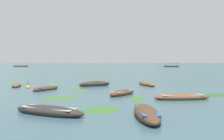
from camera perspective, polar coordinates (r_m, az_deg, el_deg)
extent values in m
plane|color=#385660|center=(1506.09, 1.93, 1.72)|extent=(6000.00, 6000.00, 0.00)
cone|color=#56665B|center=(2382.06, -4.14, 7.69)|extent=(1885.31, 1885.31, 492.14)
cone|color=#4C5B56|center=(2696.26, 22.05, 8.18)|extent=(2236.22, 2236.22, 614.53)
ellipsoid|color=#2D2826|center=(13.63, -14.82, -9.43)|extent=(4.53, 2.74, 0.61)
cube|color=#B7B2A3|center=(13.59, -14.83, -8.68)|extent=(3.26, 1.97, 0.05)
cube|color=#2D2826|center=(13.58, -14.83, -8.47)|extent=(0.37, 0.75, 0.04)
ellipsoid|color=brown|center=(30.29, -21.77, -3.39)|extent=(1.95, 3.39, 0.47)
cube|color=olive|center=(30.28, -21.78, -3.13)|extent=(1.41, 2.44, 0.05)
cube|color=brown|center=(30.27, -21.78, -3.03)|extent=(0.67, 0.29, 0.04)
ellipsoid|color=brown|center=(29.77, 8.21, -3.33)|extent=(2.26, 4.38, 0.54)
cube|color=olive|center=(29.76, 8.21, -3.02)|extent=(1.63, 3.15, 0.05)
cube|color=brown|center=(29.75, 8.21, -2.93)|extent=(0.72, 0.29, 0.04)
ellipsoid|color=#2D2826|center=(28.97, -4.12, -3.35)|extent=(4.11, 3.15, 0.72)
cube|color=olive|center=(28.95, -4.12, -2.93)|extent=(2.96, 2.26, 0.05)
cube|color=#2D2826|center=(28.94, -4.13, -2.83)|extent=(0.50, 0.77, 0.04)
ellipsoid|color=#4C3323|center=(12.64, 8.20, -10.18)|extent=(1.45, 4.46, 0.68)
cube|color=#28519E|center=(12.60, 8.20, -9.28)|extent=(1.04, 3.21, 0.05)
cube|color=#4C3323|center=(12.59, 8.20, -9.05)|extent=(0.81, 0.13, 0.04)
ellipsoid|color=#4C3323|center=(21.03, 2.44, -5.45)|extent=(2.87, 3.63, 0.54)
cube|color=#B7B2A3|center=(21.01, 2.44, -5.01)|extent=(2.06, 2.61, 0.05)
cube|color=#4C3323|center=(21.00, 2.44, -4.88)|extent=(0.70, 0.48, 0.04)
ellipsoid|color=brown|center=(19.17, 16.27, -6.21)|extent=(4.48, 1.75, 0.57)
cube|color=#B7B2A3|center=(19.15, 16.28, -5.71)|extent=(3.22, 1.26, 0.05)
cube|color=brown|center=(19.15, 16.28, -5.56)|extent=(0.19, 0.80, 0.04)
ellipsoid|color=#4C3323|center=(25.50, -15.46, -4.28)|extent=(2.52, 3.52, 0.47)
cube|color=#28519E|center=(25.49, -15.46, -3.97)|extent=(1.81, 2.53, 0.05)
cube|color=#4C3323|center=(25.48, -15.46, -3.85)|extent=(0.66, 0.40, 0.04)
cube|color=#2D2826|center=(151.09, 13.96, 0.81)|extent=(8.66, 2.70, 0.90)
cylinder|color=#4C4742|center=(149.43, 12.81, 1.24)|extent=(0.10, 0.10, 1.80)
cylinder|color=#4C4742|center=(151.43, 12.67, 1.24)|extent=(0.10, 0.10, 1.80)
cylinder|color=#4C4742|center=(150.80, 15.27, 1.22)|extent=(0.10, 0.10, 1.80)
cylinder|color=#4C4742|center=(152.77, 15.10, 1.23)|extent=(0.10, 0.10, 1.80)
cube|color=#334C75|center=(151.07, 13.97, 1.57)|extent=(7.28, 2.27, 0.12)
cube|color=#4C3323|center=(165.66, -20.86, 0.83)|extent=(9.05, 4.25, 0.90)
cylinder|color=#4C4742|center=(166.32, -22.06, 1.20)|extent=(0.10, 0.10, 1.80)
cylinder|color=#4C4742|center=(168.37, -21.64, 1.21)|extent=(0.10, 0.10, 1.80)
cylinder|color=#4C4742|center=(162.97, -20.07, 1.22)|extent=(0.10, 0.10, 1.80)
cylinder|color=#4C4742|center=(165.05, -19.67, 1.23)|extent=(0.10, 0.10, 1.80)
cube|color=beige|center=(165.65, -20.87, 1.53)|extent=(7.60, 3.57, 0.12)
sphere|color=yellow|center=(27.74, -19.35, -3.94)|extent=(0.45, 0.45, 0.45)
cylinder|color=black|center=(27.71, -19.36, -3.28)|extent=(0.06, 0.06, 0.64)
ellipsoid|color=#38662D|center=(14.33, -2.54, -9.56)|extent=(3.01, 3.19, 0.14)
ellipsoid|color=#38662D|center=(19.33, -12.36, -6.63)|extent=(3.56, 3.21, 0.14)
ellipsoid|color=#38662D|center=(24.41, -7.81, -4.84)|extent=(2.65, 2.77, 0.14)
ellipsoid|color=#38662D|center=(18.44, 6.14, -7.01)|extent=(1.12, 2.94, 0.14)
ellipsoid|color=#477033|center=(31.54, -13.12, -3.36)|extent=(2.68, 2.15, 0.14)
ellipsoid|color=#2D5628|center=(22.49, 23.21, -5.54)|extent=(2.98, 3.03, 0.14)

